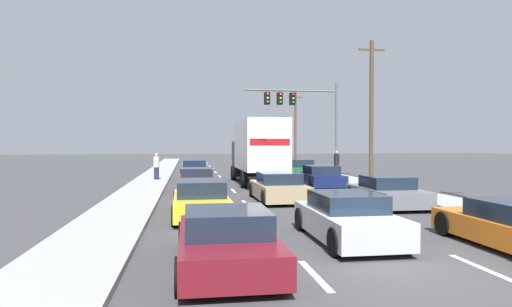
{
  "coord_description": "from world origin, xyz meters",
  "views": [
    {
      "loc": [
        -4.04,
        -8.57,
        2.47
      ],
      "look_at": [
        -0.1,
        17.17,
        1.87
      ],
      "focal_mm": 31.4,
      "sensor_mm": 36.0,
      "label": 1
    }
  ],
  "objects": [
    {
      "name": "utility_pole_mid",
      "position": [
        8.05,
        19.67,
        4.77
      ],
      "size": [
        1.8,
        0.28,
        9.26
      ],
      "color": "brown",
      "rests_on": "ground_plane"
    },
    {
      "name": "box_truck",
      "position": [
        0.11,
        17.82,
        2.14
      ],
      "size": [
        2.57,
        8.15,
        3.8
      ],
      "color": "white",
      "rests_on": "ground_plane"
    },
    {
      "name": "car_green",
      "position": [
        3.63,
        21.85,
        0.61
      ],
      "size": [
        1.93,
        4.17,
        1.34
      ],
      "color": "#196B38",
      "rests_on": "ground_plane"
    },
    {
      "name": "traffic_signal_mast",
      "position": [
        4.47,
        26.05,
        5.47
      ],
      "size": [
        7.53,
        0.69,
        7.35
      ],
      "color": "#595B56",
      "rests_on": "ground_plane"
    },
    {
      "name": "pedestrian_mid_block",
      "position": [
        6.25,
        21.4,
        1.04
      ],
      "size": [
        0.38,
        0.38,
        1.79
      ],
      "color": "#3F3F42",
      "rests_on": "sidewalk_right"
    },
    {
      "name": "sidewalk_left",
      "position": [
        -6.36,
        20.0,
        0.07
      ],
      "size": [
        2.22,
        80.0,
        0.14
      ],
      "primitive_type": "cube",
      "color": "#9E9E99",
      "rests_on": "ground_plane"
    },
    {
      "name": "sidewalk_right",
      "position": [
        6.36,
        20.0,
        0.07
      ],
      "size": [
        2.22,
        80.0,
        0.14
      ],
      "primitive_type": "cube",
      "color": "#9E9E99",
      "rests_on": "ground_plane"
    },
    {
      "name": "ground_plane",
      "position": [
        0.0,
        25.0,
        0.0
      ],
      "size": [
        140.0,
        140.0,
        0.0
      ],
      "primitive_type": "plane",
      "color": "#3D3D3F"
    },
    {
      "name": "car_blue",
      "position": [
        -3.63,
        22.02,
        0.61
      ],
      "size": [
        1.9,
        4.36,
        1.33
      ],
      "color": "#1E389E",
      "rests_on": "ground_plane"
    },
    {
      "name": "car_gray",
      "position": [
        3.63,
        7.85,
        0.54
      ],
      "size": [
        1.97,
        4.06,
        1.18
      ],
      "color": "slate",
      "rests_on": "ground_plane"
    },
    {
      "name": "lane_markings",
      "position": [
        0.0,
        21.95,
        0.0
      ],
      "size": [
        3.54,
        57.0,
        0.01
      ],
      "color": "silver",
      "rests_on": "ground_plane"
    },
    {
      "name": "car_red",
      "position": [
        -3.59,
        14.45,
        0.55
      ],
      "size": [
        1.86,
        4.22,
        1.2
      ],
      "color": "red",
      "rests_on": "ground_plane"
    },
    {
      "name": "car_tan",
      "position": [
        -0.2,
        10.08,
        0.55
      ],
      "size": [
        2.03,
        4.25,
        1.22
      ],
      "color": "tan",
      "rests_on": "ground_plane"
    },
    {
      "name": "utility_pole_far",
      "position": [
        8.61,
        43.18,
        4.39
      ],
      "size": [
        1.8,
        0.28,
        8.5
      ],
      "color": "brown",
      "rests_on": "ground_plane"
    },
    {
      "name": "car_silver",
      "position": [
        -0.07,
        2.19,
        0.56
      ],
      "size": [
        1.85,
        4.08,
        1.22
      ],
      "color": "#B7BABF",
      "rests_on": "ground_plane"
    },
    {
      "name": "car_yellow",
      "position": [
        -3.61,
        6.51,
        0.57
      ],
      "size": [
        1.92,
        4.58,
        1.23
      ],
      "color": "yellow",
      "rests_on": "ground_plane"
    },
    {
      "name": "car_maroon",
      "position": [
        -3.28,
        0.25,
        0.53
      ],
      "size": [
        1.94,
        4.32,
        1.18
      ],
      "color": "maroon",
      "rests_on": "ground_plane"
    },
    {
      "name": "pedestrian_near_corner",
      "position": [
        -6.03,
        20.75,
        0.98
      ],
      "size": [
        0.38,
        0.38,
        1.68
      ],
      "color": "#1E233F",
      "rests_on": "sidewalk_left"
    },
    {
      "name": "car_navy",
      "position": [
        3.31,
        15.62,
        0.56
      ],
      "size": [
        1.98,
        4.02,
        1.22
      ],
      "color": "#141E4C",
      "rests_on": "ground_plane"
    }
  ]
}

